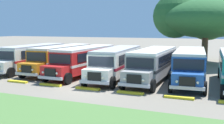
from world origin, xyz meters
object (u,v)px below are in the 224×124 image
(parked_bus_slot_1, at_px, (61,57))
(parked_bus_slot_4, at_px, (153,63))
(parked_bus_slot_3, at_px, (117,61))
(broad_shade_tree, at_px, (204,18))
(parked_bus_slot_5, at_px, (190,64))
(parked_bus_slot_0, at_px, (33,56))
(parked_bus_slot_2, at_px, (84,59))

(parked_bus_slot_1, height_order, parked_bus_slot_4, same)
(parked_bus_slot_1, relative_size, parked_bus_slot_4, 1.00)
(parked_bus_slot_3, relative_size, broad_shade_tree, 0.85)
(parked_bus_slot_3, bearing_deg, parked_bus_slot_1, -102.59)
(parked_bus_slot_5, bearing_deg, broad_shade_tree, 174.58)
(parked_bus_slot_0, xyz_separation_m, parked_bus_slot_2, (6.94, -0.47, 0.00))
(parked_bus_slot_1, bearing_deg, parked_bus_slot_0, -86.78)
(parked_bus_slot_3, relative_size, parked_bus_slot_5, 1.00)
(parked_bus_slot_0, distance_m, parked_bus_slot_5, 17.35)
(parked_bus_slot_4, xyz_separation_m, parked_bus_slot_5, (3.18, 0.56, 0.00))
(parked_bus_slot_2, xyz_separation_m, parked_bus_slot_5, (10.41, 0.52, 0.00))
(parked_bus_slot_0, height_order, parked_bus_slot_3, same)
(parked_bus_slot_0, relative_size, parked_bus_slot_5, 0.99)
(parked_bus_slot_0, height_order, parked_bus_slot_5, same)
(parked_bus_slot_1, distance_m, parked_bus_slot_2, 3.35)
(parked_bus_slot_2, xyz_separation_m, parked_bus_slot_4, (7.23, -0.04, 0.00))
(parked_bus_slot_0, relative_size, parked_bus_slot_2, 1.00)
(parked_bus_slot_2, relative_size, parked_bus_slot_4, 1.00)
(parked_bus_slot_2, bearing_deg, broad_shade_tree, 144.55)
(parked_bus_slot_4, bearing_deg, parked_bus_slot_0, -92.53)
(parked_bus_slot_5, bearing_deg, parked_bus_slot_2, -92.52)
(parked_bus_slot_0, bearing_deg, parked_bus_slot_2, 84.54)
(parked_bus_slot_0, xyz_separation_m, parked_bus_slot_1, (3.67, 0.26, 0.00))
(parked_bus_slot_1, height_order, broad_shade_tree, broad_shade_tree)
(parked_bus_slot_2, relative_size, parked_bus_slot_5, 0.99)
(parked_bus_slot_3, height_order, parked_bus_slot_4, same)
(parked_bus_slot_5, height_order, broad_shade_tree, broad_shade_tree)
(parked_bus_slot_0, bearing_deg, parked_bus_slot_4, 86.36)
(parked_bus_slot_2, bearing_deg, parked_bus_slot_4, 90.49)
(parked_bus_slot_0, relative_size, parked_bus_slot_3, 0.99)
(parked_bus_slot_2, height_order, parked_bus_slot_3, same)
(parked_bus_slot_2, relative_size, broad_shade_tree, 0.84)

